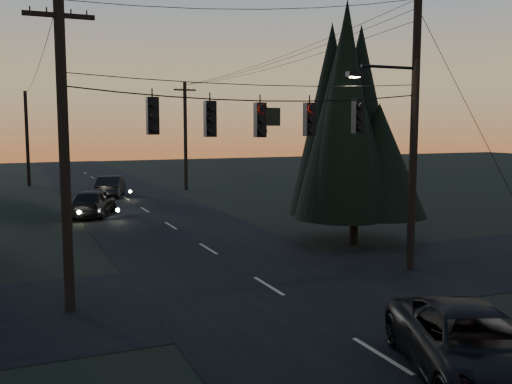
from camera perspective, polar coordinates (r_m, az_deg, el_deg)
name	(u,v)px	position (r m, az deg, el deg)	size (l,w,h in m)	color
main_road	(182,232)	(27.44, -7.46, -4.04)	(8.00, 120.00, 0.02)	black
cross_road	(269,286)	(18.27, 1.27, -9.40)	(60.00, 7.00, 0.02)	black
utility_pole_right	(410,269)	(21.08, 15.12, -7.48)	(5.00, 0.30, 10.00)	black
utility_pole_left	(70,310)	(16.80, -18.08, -11.20)	(1.80, 0.30, 8.50)	black
utility_pole_far_r	(186,190)	(46.08, -6.99, 0.24)	(1.80, 0.30, 8.50)	black
utility_pole_far_l	(29,186)	(52.23, -21.73, 0.57)	(0.30, 0.30, 8.00)	black
span_signal_assembly	(262,118)	(17.47, 0.59, 7.41)	(11.50, 0.44, 1.53)	black
evergreen_right	(356,128)	(24.36, 9.95, 6.29)	(4.68, 4.68, 8.72)	black
suv_near	(473,347)	(12.36, 20.92, -14.31)	(2.37, 5.15, 1.43)	black
sedan_oncoming_a	(93,203)	(33.28, -16.00, -1.03)	(1.85, 4.60, 1.57)	black
sedan_oncoming_b	(111,186)	(42.21, -14.29, 0.54)	(1.59, 4.57, 1.50)	black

